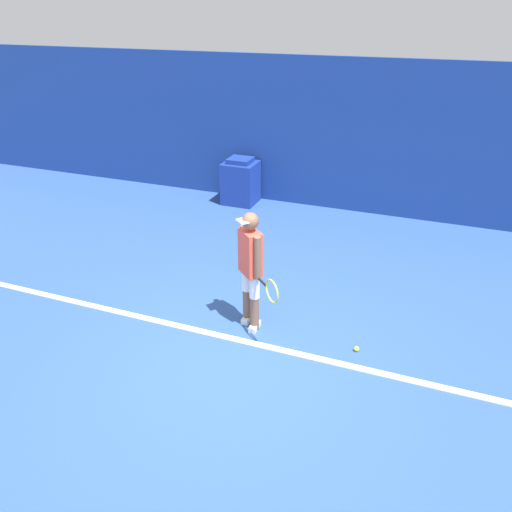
{
  "coord_description": "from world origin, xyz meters",
  "views": [
    {
      "loc": [
        2.04,
        -4.43,
        3.99
      ],
      "look_at": [
        -0.08,
        1.11,
        0.98
      ],
      "focal_mm": 35.0,
      "sensor_mm": 36.0,
      "label": 1
    }
  ],
  "objects": [
    {
      "name": "back_wall",
      "position": [
        0.0,
        5.71,
        1.55
      ],
      "size": [
        24.0,
        0.1,
        3.09
      ],
      "color": "navy",
      "rests_on": "ground_plane"
    },
    {
      "name": "covered_chair",
      "position": [
        -2.05,
        5.28,
        0.48
      ],
      "size": [
        0.71,
        0.67,
        1.01
      ],
      "color": "navy",
      "rests_on": "ground_plane"
    },
    {
      "name": "ground_plane",
      "position": [
        0.0,
        0.0,
        0.0
      ],
      "size": [
        24.0,
        24.0,
        0.0
      ],
      "primitive_type": "plane",
      "color": "#2D5193"
    },
    {
      "name": "tennis_ball",
      "position": [
        1.4,
        0.84,
        0.03
      ],
      "size": [
        0.07,
        0.07,
        0.07
      ],
      "color": "#D1E533",
      "rests_on": "ground_plane"
    },
    {
      "name": "tennis_player",
      "position": [
        -0.08,
        0.9,
        0.93
      ],
      "size": [
        0.75,
        0.69,
        1.67
      ],
      "rotation": [
        0.0,
        0.0,
        -0.73
      ],
      "color": "brown",
      "rests_on": "ground_plane"
    },
    {
      "name": "court_baseline",
      "position": [
        0.0,
        0.51,
        0.01
      ],
      "size": [
        21.6,
        0.1,
        0.01
      ],
      "color": "white",
      "rests_on": "ground_plane"
    }
  ]
}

